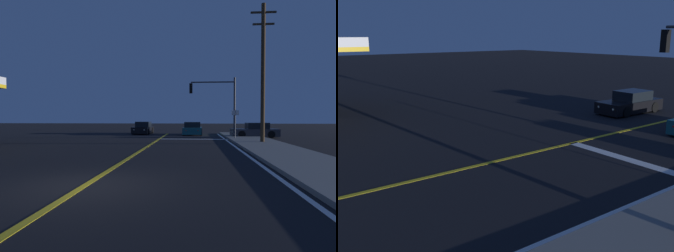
{
  "view_description": "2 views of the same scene",
  "coord_description": "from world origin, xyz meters",
  "views": [
    {
      "loc": [
        2.93,
        -7.86,
        1.85
      ],
      "look_at": [
        0.98,
        14.64,
        1.18
      ],
      "focal_mm": 32.4,
      "sensor_mm": 36.0,
      "label": 1
    },
    {
      "loc": [
        11.52,
        5.07,
        4.75
      ],
      "look_at": [
        1.7,
        12.46,
        1.82
      ],
      "focal_mm": 41.62,
      "sensor_mm": 36.0,
      "label": 2
    }
  ],
  "objects": [
    {
      "name": "car_parked_curb_black",
      "position": [
        -2.71,
        25.33,
        0.58
      ],
      "size": [
        1.91,
        4.47,
        1.34
      ],
      "rotation": [
        0.0,
        0.0,
        3.12
      ],
      "color": "black",
      "rests_on": "ground"
    },
    {
      "name": "lane_line_center",
      "position": [
        0.0,
        9.47,
        0.01
      ],
      "size": [
        0.2,
        32.21,
        0.01
      ],
      "primitive_type": "cube",
      "color": "gold",
      "rests_on": "ground"
    },
    {
      "name": "stop_bar",
      "position": [
        2.87,
        17.45,
        0.01
      ],
      "size": [
        5.74,
        0.5,
        0.01
      ],
      "primitive_type": "cube",
      "color": "white",
      "rests_on": "ground"
    }
  ]
}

